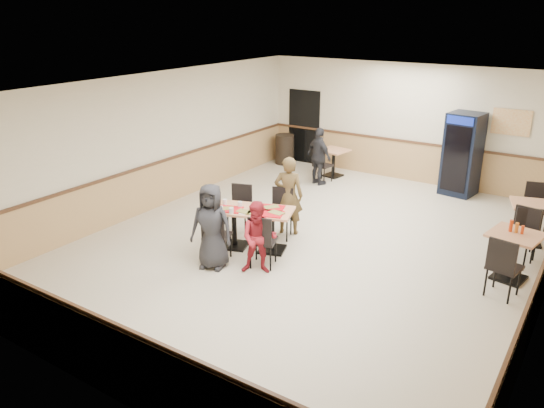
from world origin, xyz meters
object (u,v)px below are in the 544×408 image
Objects in this scene: side_table_near at (513,249)px; side_table_far at (531,217)px; back_table at (334,159)px; diner_man_opposite at (289,196)px; lone_diner at (319,156)px; pepsi_cooler at (462,154)px; trash_bin at (285,149)px; main_table at (253,223)px; diner_woman_right at (259,238)px; diner_woman_left at (212,226)px.

side_table_near is 1.73m from side_table_far.
back_table is at bearing 145.09° from side_table_near.
lone_diner is (-1.01, 3.11, -0.05)m from diner_man_opposite.
lone_diner is 3.44m from pepsi_cooler.
side_table_near is 0.96× the size of side_table_far.
trash_bin is at bearing -78.63° from diner_man_opposite.
main_table is at bearing -80.25° from back_table.
trash_bin is at bearing -171.56° from pepsi_cooler.
pepsi_cooler is at bearing 45.83° from diner_woman_right.
trash_bin is (-1.76, 0.35, -0.06)m from back_table.
diner_man_opposite is (0.16, 1.00, 0.27)m from main_table.
back_table is at bearing 80.89° from main_table.
diner_man_opposite is (-0.48, 1.73, 0.15)m from diner_woman_right.
pepsi_cooler is 2.32× the size of trash_bin.
main_table is at bearing 59.54° from diner_man_opposite.
diner_man_opposite is at bearing -152.92° from side_table_far.
diner_man_opposite is at bearing -174.85° from side_table_near.
back_table is at bearing 79.03° from diner_woman_left.
pepsi_cooler is at bearing 130.63° from side_table_far.
diner_woman_right reaches higher than side_table_far.
diner_man_opposite is 1.70× the size of side_table_far.
main_table is 5.90m from trash_bin.
main_table is at bearing -63.76° from trash_bin.
trash_bin reaches higher than back_table.
main_table is 1.04m from diner_woman_left.
pepsi_cooler is (3.21, 1.23, 0.26)m from lone_diner.
side_table_far is 7.22m from trash_bin.
main_table is 1.08× the size of diner_woman_left.
trash_bin is (-6.88, 2.19, -0.11)m from side_table_far.
side_table_far is 1.18× the size of back_table.
pepsi_cooler reaches higher than back_table.
lone_diner reaches higher than back_table.
pepsi_cooler is (1.72, 6.06, 0.35)m from diner_woman_right.
side_table_near is 1.04× the size of trash_bin.
diner_woman_left is at bearing 170.55° from diner_woman_right.
back_table is 3.27m from pepsi_cooler.
side_table_near is at bearing -29.70° from trash_bin.
side_table_near is at bearing -90.11° from side_table_far.
main_table is 1.75× the size of side_table_far.
lone_diner is 0.87m from back_table.
side_table_near is at bearing 174.39° from lone_diner.
lone_diner is at bearing 80.10° from diner_woman_left.
back_table is (0.00, 0.83, -0.25)m from lone_diner.
lone_diner reaches higher than trash_bin.
lone_diner is at bearing 168.88° from side_table_far.
diner_woman_right is 0.81× the size of diner_man_opposite.
diner_woman_left reaches higher than side_table_near.
diner_woman_left is 5.99m from back_table.
main_table is 5.02m from back_table.
lone_diner is at bearing -93.47° from diner_man_opposite.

